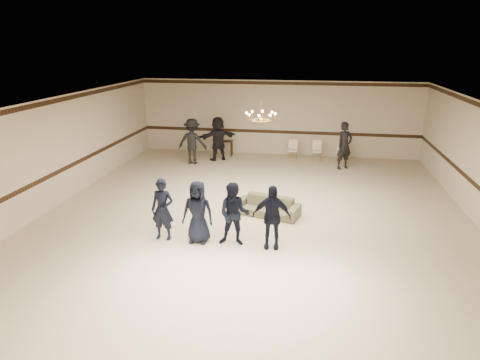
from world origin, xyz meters
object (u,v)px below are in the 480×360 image
object	(u,v)px
adult_left	(192,141)
settee	(267,206)
boy_a	(163,210)
adult_mid	(218,139)
boy_c	(234,214)
banquet_chair_right	(341,152)
banquet_chair_mid	(317,151)
boy_d	(271,217)
chandelier	(261,109)
boy_b	(198,212)
adult_right	(344,146)
console_table	(224,148)
banquet_chair_left	(293,150)

from	to	relation	value
adult_left	settee	bearing A→B (deg)	129.52
boy_a	adult_mid	size ratio (longest dim) A/B	0.85
boy_c	banquet_chair_right	xyz separation A→B (m)	(2.97, 8.16, -0.37)
settee	banquet_chair_mid	bearing A→B (deg)	92.13
boy_a	banquet_chair_right	world-z (taller)	boy_a
boy_d	chandelier	bearing A→B (deg)	100.56
boy_b	boy_d	bearing A→B (deg)	1.16
settee	adult_right	world-z (taller)	adult_right
boy_b	banquet_chair_right	size ratio (longest dim) A/B	1.88
settee	banquet_chair_mid	size ratio (longest dim) A/B	2.19
adult_left	boy_a	bearing A→B (deg)	103.08
boy_a	settee	bearing A→B (deg)	41.63
boy_c	console_table	world-z (taller)	boy_c
boy_c	adult_mid	distance (m)	7.84
boy_a	boy_d	size ratio (longest dim) A/B	1.00
boy_d	adult_left	bearing A→B (deg)	117.72
adult_mid	console_table	bearing A→B (deg)	-129.03
adult_mid	adult_right	distance (m)	5.12
boy_b	boy_d	size ratio (longest dim) A/B	1.00
adult_mid	banquet_chair_left	size ratio (longest dim) A/B	2.21
settee	banquet_chair_left	size ratio (longest dim) A/B	2.19
adult_left	adult_right	bearing A→B (deg)	-173.97
boy_b	console_table	xyz separation A→B (m)	(-1.13, 8.36, -0.45)
boy_d	banquet_chair_right	size ratio (longest dim) A/B	1.88
boy_b	boy_d	world-z (taller)	same
adult_left	adult_mid	bearing A→B (deg)	-138.96
boy_a	console_table	xyz separation A→B (m)	(-0.23, 8.36, -0.45)
adult_left	banquet_chair_right	world-z (taller)	adult_left
banquet_chair_left	console_table	size ratio (longest dim) A/B	1.06
adult_left	banquet_chair_right	bearing A→B (deg)	-164.52
adult_left	banquet_chair_left	distance (m)	4.21
banquet_chair_mid	adult_left	bearing A→B (deg)	-166.33
adult_left	banquet_chair_mid	size ratio (longest dim) A/B	2.21
adult_mid	console_table	world-z (taller)	adult_mid
banquet_chair_left	banquet_chair_right	size ratio (longest dim) A/B	1.00
settee	banquet_chair_left	xyz separation A→B (m)	(0.38, 6.18, 0.15)
chandelier	banquet_chair_mid	world-z (taller)	chandelier
boy_d	banquet_chair_right	xyz separation A→B (m)	(2.07, 8.16, -0.37)
banquet_chair_right	console_table	size ratio (longest dim) A/B	1.06
boy_d	adult_mid	size ratio (longest dim) A/B	0.85
banquet_chair_left	banquet_chair_mid	world-z (taller)	same
boy_b	banquet_chair_right	world-z (taller)	boy_b
boy_b	adult_mid	distance (m)	7.65
adult_right	banquet_chair_right	bearing A→B (deg)	56.63
boy_b	boy_c	distance (m)	0.90
boy_c	adult_right	xyz separation A→B (m)	(3.00, 7.15, 0.13)
boy_c	banquet_chair_mid	bearing A→B (deg)	75.14
adult_mid	banquet_chair_left	bearing A→B (deg)	157.07
chandelier	banquet_chair_mid	bearing A→B (deg)	71.56
boy_b	adult_mid	world-z (taller)	adult_mid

